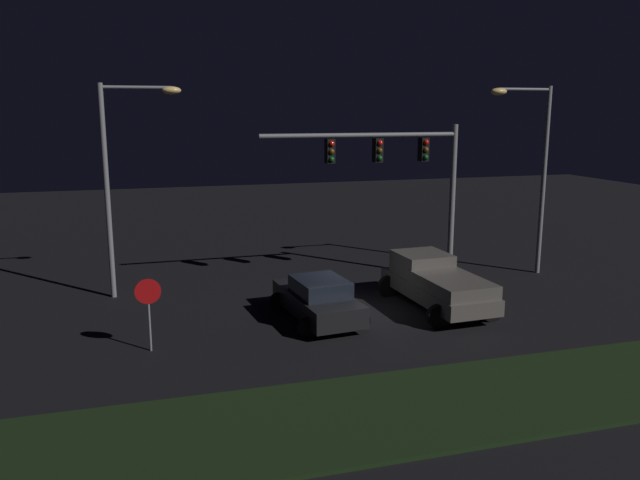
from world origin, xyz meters
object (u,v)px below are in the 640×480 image
Objects in this scene: pickup_truck at (435,280)px; street_lamp_right at (533,157)px; stop_sign at (148,301)px; street_lamp_left at (123,164)px; traffic_signal_gantry at (400,165)px; car_sedan at (318,299)px.

pickup_truck is 0.68× the size of street_lamp_right.
street_lamp_right is 3.62× the size of stop_sign.
pickup_truck is at bearing -23.35° from street_lamp_left.
car_sedan is at bearing -139.97° from traffic_signal_gantry.
pickup_truck is 4.53m from car_sedan.
pickup_truck is 0.68× the size of street_lamp_left.
stop_sign reaches higher than pickup_truck.
car_sedan is 0.57× the size of street_lamp_left.
car_sedan is at bearing 13.23° from stop_sign.
traffic_signal_gantry is 11.87m from stop_sign.
street_lamp_right is at bearing -4.75° from street_lamp_left.
stop_sign is (-10.16, -5.15, -3.34)m from traffic_signal_gantry.
street_lamp_left is (-6.16, 4.88, 4.36)m from car_sedan.
traffic_signal_gantry is at bearing 26.88° from stop_sign.
pickup_truck is 10.25m from stop_sign.
pickup_truck is 5.28m from traffic_signal_gantry.
car_sedan is 7.27m from traffic_signal_gantry.
pickup_truck is at bearing -151.96° from street_lamp_right.
pickup_truck is 2.46× the size of stop_sign.
street_lamp_left is at bearing 174.43° from traffic_signal_gantry.
traffic_signal_gantry is (0.05, 3.56, 3.90)m from pickup_truck.
street_lamp_left is 16.78m from street_lamp_right.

